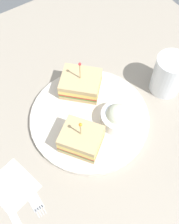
% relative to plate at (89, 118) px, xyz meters
% --- Properties ---
extents(ground_plane, '(0.93, 0.93, 0.02)m').
position_rel_plate_xyz_m(ground_plane, '(0.00, 0.00, -0.02)').
color(ground_plane, '#9E9384').
extents(plate, '(0.28, 0.28, 0.01)m').
position_rel_plate_xyz_m(plate, '(0.00, 0.00, 0.00)').
color(plate, silver).
rests_on(plate, ground_plane).
extents(sandwich_half_front, '(0.11, 0.11, 0.09)m').
position_rel_plate_xyz_m(sandwich_half_front, '(0.05, -0.05, 0.03)').
color(sandwich_half_front, tan).
rests_on(sandwich_half_front, plate).
extents(sandwich_half_back, '(0.12, 0.12, 0.10)m').
position_rel_plate_xyz_m(sandwich_half_back, '(-0.08, 0.03, 0.03)').
color(sandwich_half_back, tan).
rests_on(sandwich_half_back, plate).
extents(coleslaw_bowl, '(0.08, 0.08, 0.06)m').
position_rel_plate_xyz_m(coleslaw_bowl, '(0.05, 0.05, 0.03)').
color(coleslaw_bowl, white).
rests_on(coleslaw_bowl, plate).
extents(drink_glass, '(0.08, 0.08, 0.10)m').
position_rel_plate_xyz_m(drink_glass, '(0.03, 0.21, 0.04)').
color(drink_glass, '#B74C33').
rests_on(drink_glass, ground_plane).
extents(napkin, '(0.11, 0.10, 0.00)m').
position_rel_plate_xyz_m(napkin, '(0.04, -0.22, -0.01)').
color(napkin, white).
rests_on(napkin, ground_plane).
extents(fork, '(0.13, 0.02, 0.00)m').
position_rel_plate_xyz_m(fork, '(0.08, -0.20, -0.01)').
color(fork, silver).
rests_on(fork, ground_plane).
extents(knife, '(0.12, 0.02, 0.00)m').
position_rel_plate_xyz_m(knife, '(0.08, -0.25, -0.01)').
color(knife, silver).
rests_on(knife, ground_plane).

